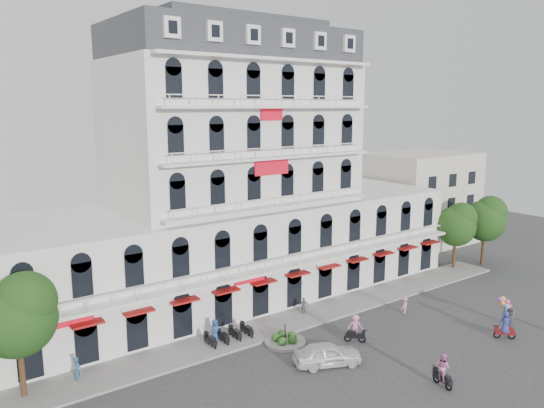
{
  "coord_description": "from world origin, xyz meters",
  "views": [
    {
      "loc": [
        -26.37,
        -24.37,
        18.13
      ],
      "look_at": [
        -1.34,
        10.0,
        10.2
      ],
      "focal_mm": 35.0,
      "sensor_mm": 36.0,
      "label": 1
    }
  ],
  "objects_px": {
    "rider_southwest": "(443,369)",
    "rider_east": "(505,325)",
    "balloon_vendor": "(508,311)",
    "parked_car": "(327,354)",
    "rider_center": "(355,327)"
  },
  "relations": [
    {
      "from": "balloon_vendor",
      "to": "rider_east",
      "type": "bearing_deg",
      "value": -153.43
    },
    {
      "from": "parked_car",
      "to": "rider_center",
      "type": "distance_m",
      "value": 4.45
    },
    {
      "from": "parked_car",
      "to": "rider_center",
      "type": "height_order",
      "value": "rider_center"
    },
    {
      "from": "rider_center",
      "to": "parked_car",
      "type": "bearing_deg",
      "value": -115.81
    },
    {
      "from": "rider_southwest",
      "to": "rider_east",
      "type": "bearing_deg",
      "value": -71.56
    },
    {
      "from": "rider_east",
      "to": "rider_center",
      "type": "height_order",
      "value": "rider_east"
    },
    {
      "from": "rider_southwest",
      "to": "balloon_vendor",
      "type": "distance_m",
      "value": 12.98
    },
    {
      "from": "parked_car",
      "to": "rider_east",
      "type": "bearing_deg",
      "value": -86.46
    },
    {
      "from": "rider_southwest",
      "to": "rider_center",
      "type": "relative_size",
      "value": 1.03
    },
    {
      "from": "rider_southwest",
      "to": "rider_east",
      "type": "xyz_separation_m",
      "value": [
        10.06,
        1.59,
        -0.06
      ]
    },
    {
      "from": "rider_east",
      "to": "rider_southwest",
      "type": "bearing_deg",
      "value": 53.65
    },
    {
      "from": "rider_center",
      "to": "rider_east",
      "type": "bearing_deg",
      "value": 11.93
    },
    {
      "from": "rider_center",
      "to": "balloon_vendor",
      "type": "xyz_separation_m",
      "value": [
        12.59,
        -5.21,
        0.06
      ]
    },
    {
      "from": "parked_car",
      "to": "rider_southwest",
      "type": "relative_size",
      "value": 2.06
    },
    {
      "from": "parked_car",
      "to": "rider_center",
      "type": "bearing_deg",
      "value": -47.67
    }
  ]
}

